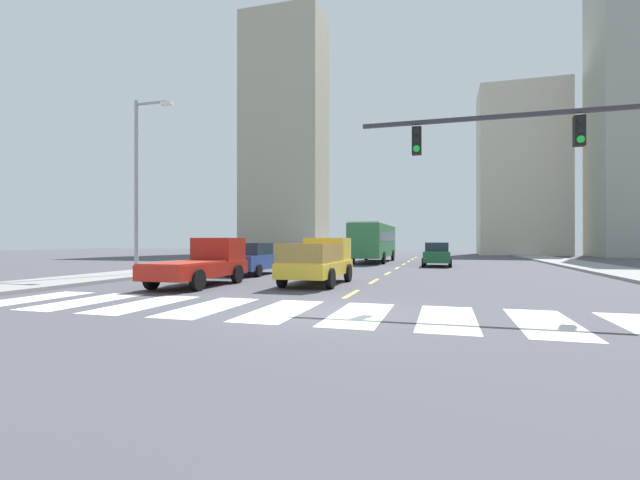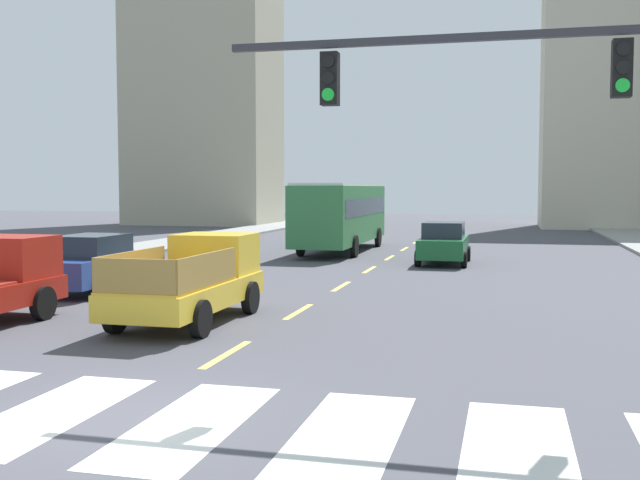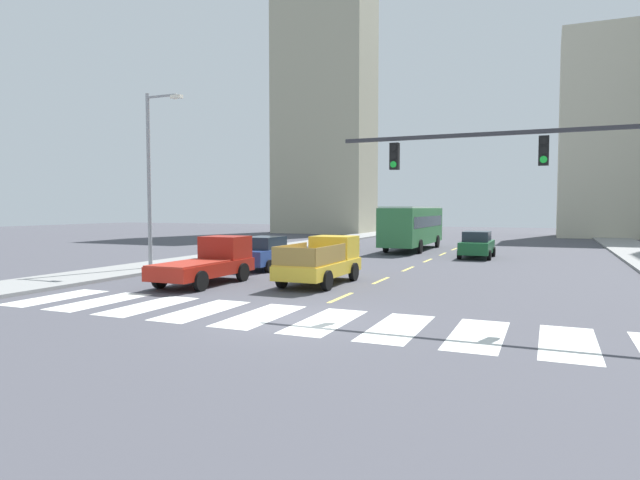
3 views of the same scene
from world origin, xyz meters
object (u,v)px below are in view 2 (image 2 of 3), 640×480
(city_bus, at_px, (342,212))
(pickup_stakebed, at_px, (195,280))
(sedan_far, at_px, (94,263))
(sedan_mid, at_px, (444,243))

(city_bus, bearing_deg, pickup_stakebed, -88.95)
(city_bus, bearing_deg, sedan_far, -105.66)
(pickup_stakebed, xyz_separation_m, sedan_mid, (4.62, 14.59, -0.08))
(city_bus, relative_size, sedan_mid, 2.45)
(sedan_mid, bearing_deg, sedan_far, -132.28)
(city_bus, relative_size, sedan_far, 2.45)
(pickup_stakebed, height_order, city_bus, city_bus)
(pickup_stakebed, distance_m, city_bus, 19.51)
(sedan_far, bearing_deg, pickup_stakebed, -37.12)
(pickup_stakebed, bearing_deg, city_bus, 94.26)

